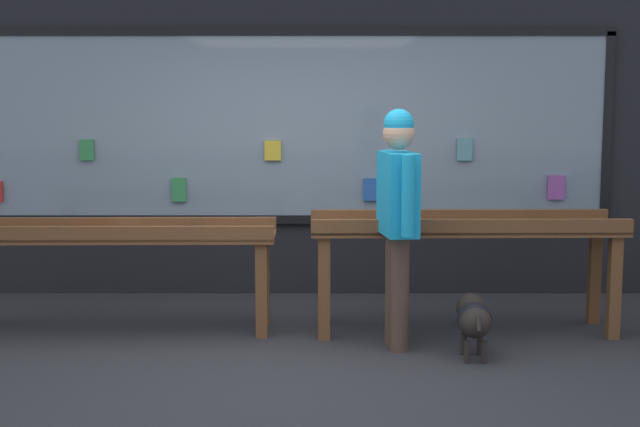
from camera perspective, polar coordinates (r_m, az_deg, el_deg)
ground_plane at (r=6.31m, az=-2.15°, el=-9.70°), size 40.00×40.00×0.00m
shopfront_facade at (r=8.42m, az=-2.04°, el=6.42°), size 8.52×0.29×3.45m
display_table_left at (r=7.22m, az=-12.80°, el=-1.95°), size 2.44×0.59×0.88m
display_table_right at (r=7.12m, az=9.04°, el=-1.55°), size 2.45×0.67×0.94m
person_browsing at (r=6.55m, az=4.82°, el=0.38°), size 0.29×0.68×1.78m
small_dog at (r=6.52m, az=9.62°, el=-6.62°), size 0.26×0.57×0.43m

